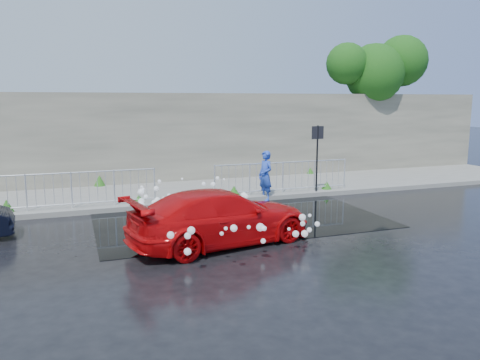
# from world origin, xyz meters

# --- Properties ---
(ground) EXTENTS (90.00, 90.00, 0.00)m
(ground) POSITION_xyz_m (0.00, 0.00, 0.00)
(ground) COLOR black
(ground) RESTS_ON ground
(pavement) EXTENTS (30.00, 4.00, 0.15)m
(pavement) POSITION_xyz_m (0.00, 5.00, 0.07)
(pavement) COLOR slate
(pavement) RESTS_ON ground
(curb) EXTENTS (30.00, 0.25, 0.16)m
(curb) POSITION_xyz_m (0.00, 3.00, 0.08)
(curb) COLOR slate
(curb) RESTS_ON ground
(retaining_wall) EXTENTS (30.00, 0.60, 3.50)m
(retaining_wall) POSITION_xyz_m (0.00, 7.20, 1.90)
(retaining_wall) COLOR #5E5B4F
(retaining_wall) RESTS_ON pavement
(puddle) EXTENTS (8.00, 5.00, 0.01)m
(puddle) POSITION_xyz_m (0.50, 1.00, 0.01)
(puddle) COLOR black
(puddle) RESTS_ON ground
(sign_post) EXTENTS (0.45, 0.06, 2.50)m
(sign_post) POSITION_xyz_m (4.20, 3.10, 1.72)
(sign_post) COLOR black
(sign_post) RESTS_ON ground
(tree) EXTENTS (5.14, 2.74, 6.40)m
(tree) POSITION_xyz_m (9.77, 7.41, 4.83)
(tree) COLOR #332114
(tree) RESTS_ON ground
(railing_left) EXTENTS (5.05, 0.05, 1.10)m
(railing_left) POSITION_xyz_m (-4.00, 3.35, 0.74)
(railing_left) COLOR silver
(railing_left) RESTS_ON pavement
(railing_right) EXTENTS (5.05, 0.05, 1.10)m
(railing_right) POSITION_xyz_m (3.00, 3.35, 0.74)
(railing_right) COLOR silver
(railing_right) RESTS_ON pavement
(weeds) EXTENTS (12.17, 3.93, 0.41)m
(weeds) POSITION_xyz_m (-0.59, 4.58, 0.32)
(weeds) COLOR #205416
(weeds) RESTS_ON pavement
(water_spray) EXTENTS (3.63, 5.52, 0.96)m
(water_spray) POSITION_xyz_m (-0.87, -0.23, 0.64)
(water_spray) COLOR white
(water_spray) RESTS_ON ground
(red_car) EXTENTS (4.75, 2.67, 1.30)m
(red_car) POSITION_xyz_m (-0.69, -1.16, 0.65)
(red_car) COLOR #C4070A
(red_car) RESTS_ON ground
(person) EXTENTS (0.53, 0.69, 1.69)m
(person) POSITION_xyz_m (2.19, 3.00, 0.85)
(person) COLOR blue
(person) RESTS_ON ground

